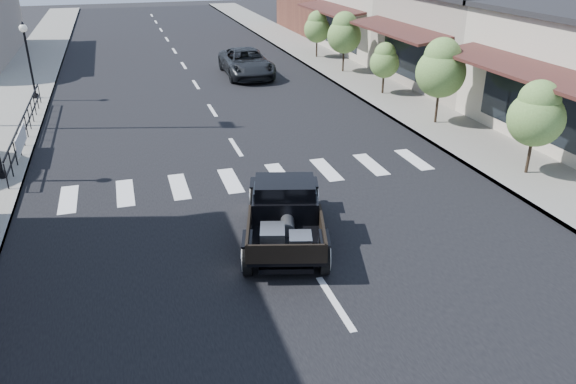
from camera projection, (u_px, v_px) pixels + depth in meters
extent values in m
plane|color=black|center=(293.00, 237.00, 14.31)|extent=(120.00, 120.00, 0.00)
cube|color=black|center=(202.00, 94.00, 27.39)|extent=(14.00, 80.00, 0.02)
cube|color=gray|center=(13.00, 107.00, 25.12)|extent=(3.00, 80.00, 0.15)
cube|color=gray|center=(362.00, 81.00, 29.60)|extent=(3.00, 80.00, 0.15)
cube|color=#A39789|center=(498.00, 39.00, 28.66)|extent=(10.00, 9.00, 4.50)
cube|color=#B8AD9B|center=(413.00, 18.00, 36.51)|extent=(10.00, 9.00, 4.50)
imported|color=black|center=(246.00, 63.00, 30.72)|extent=(2.50, 5.26, 1.45)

